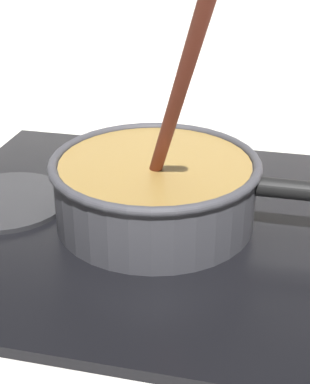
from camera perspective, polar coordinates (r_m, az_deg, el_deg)
ground at (r=0.60m, az=2.16°, el=-10.67°), size 2.40×1.60×0.04m
hob_plate at (r=0.68m, az=0.00°, el=-3.22°), size 0.56×0.48×0.01m
burner_ring at (r=0.68m, az=0.00°, el=-2.49°), size 0.20×0.20×0.01m
spare_burner at (r=0.74m, az=-14.53°, el=-0.84°), size 0.16×0.16×0.01m
cooking_pan at (r=0.66m, az=0.19°, el=0.41°), size 0.40×0.27×0.28m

